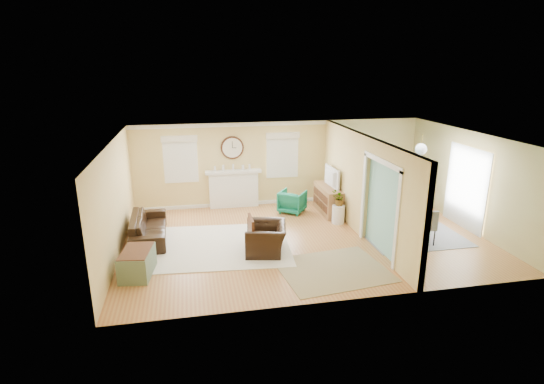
% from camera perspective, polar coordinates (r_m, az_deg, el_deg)
% --- Properties ---
extents(floor, '(9.00, 9.00, 0.00)m').
position_cam_1_polar(floor, '(10.93, 4.45, -6.24)').
color(floor, '#A56135').
rests_on(floor, ground).
extents(wall_back, '(9.00, 0.02, 2.60)m').
position_cam_1_polar(wall_back, '(13.31, 1.13, 3.92)').
color(wall_back, tan).
rests_on(wall_back, ground).
extents(wall_front, '(9.00, 0.02, 2.60)m').
position_cam_1_polar(wall_front, '(7.81, 10.56, -5.86)').
color(wall_front, tan).
rests_on(wall_front, ground).
extents(wall_left, '(0.02, 6.00, 2.60)m').
position_cam_1_polar(wall_left, '(10.27, -20.36, -1.10)').
color(wall_left, tan).
rests_on(wall_left, ground).
extents(wall_right, '(0.02, 6.00, 2.60)m').
position_cam_1_polar(wall_right, '(12.46, 24.97, 1.42)').
color(wall_right, tan).
rests_on(wall_right, ground).
extents(ceiling, '(9.00, 6.00, 0.02)m').
position_cam_1_polar(ceiling, '(10.20, 4.78, 7.32)').
color(ceiling, white).
rests_on(ceiling, wall_back).
extents(partition, '(0.17, 6.00, 2.60)m').
position_cam_1_polar(partition, '(11.22, 11.68, 1.40)').
color(partition, tan).
rests_on(partition, ground).
extents(fireplace, '(1.70, 0.30, 1.17)m').
position_cam_1_polar(fireplace, '(13.14, -5.18, 0.51)').
color(fireplace, white).
rests_on(fireplace, ground).
extents(wall_clock, '(0.70, 0.07, 0.70)m').
position_cam_1_polar(wall_clock, '(12.93, -5.37, 5.95)').
color(wall_clock, '#4E2717').
rests_on(wall_clock, wall_back).
extents(window_left, '(1.05, 0.13, 1.42)m').
position_cam_1_polar(window_left, '(12.90, -12.22, 4.75)').
color(window_left, white).
rests_on(window_left, wall_back).
extents(window_right, '(1.05, 0.13, 1.42)m').
position_cam_1_polar(window_right, '(13.20, 1.40, 5.40)').
color(window_right, white).
rests_on(window_right, wall_back).
extents(french_doors, '(0.06, 1.70, 2.20)m').
position_cam_1_polar(french_doors, '(12.48, 24.69, 0.52)').
color(french_doors, white).
rests_on(french_doors, ground).
extents(pendant, '(0.30, 0.30, 0.55)m').
position_cam_1_polar(pendant, '(11.45, 19.40, 5.44)').
color(pendant, gold).
rests_on(pendant, ceiling).
extents(rug_cream, '(3.35, 2.97, 0.02)m').
position_cam_1_polar(rug_cream, '(10.56, -6.42, -7.12)').
color(rug_cream, beige).
rests_on(rug_cream, floor).
extents(rug_jute, '(2.45, 2.09, 0.01)m').
position_cam_1_polar(rug_jute, '(9.42, 8.19, -10.31)').
color(rug_jute, '#95865E').
rests_on(rug_jute, floor).
extents(rug_grey, '(2.51, 3.14, 0.01)m').
position_cam_1_polar(rug_grey, '(12.12, 16.92, -4.56)').
color(rug_grey, gray).
rests_on(rug_grey, floor).
extents(sofa, '(0.92, 2.17, 0.63)m').
position_cam_1_polar(sofa, '(11.20, -16.24, -4.58)').
color(sofa, black).
rests_on(sofa, floor).
extents(eames_chair, '(1.12, 1.22, 0.69)m').
position_cam_1_polar(eames_chair, '(10.03, -0.82, -6.24)').
color(eames_chair, black).
rests_on(eames_chair, floor).
extents(green_chair, '(1.00, 1.00, 0.66)m').
position_cam_1_polar(green_chair, '(12.69, 2.74, -1.29)').
color(green_chair, '#006246').
rests_on(green_chair, floor).
extents(trunk, '(0.72, 1.05, 0.56)m').
position_cam_1_polar(trunk, '(9.45, -17.67, -9.05)').
color(trunk, slate).
rests_on(trunk, floor).
extents(credenza, '(0.51, 1.50, 0.80)m').
position_cam_1_polar(credenza, '(12.75, 7.59, -1.01)').
color(credenza, olive).
rests_on(credenza, floor).
extents(tv, '(0.19, 1.03, 0.59)m').
position_cam_1_polar(tv, '(12.55, 7.63, 2.00)').
color(tv, black).
rests_on(tv, credenza).
extents(garden_stool, '(0.35, 0.35, 0.51)m').
position_cam_1_polar(garden_stool, '(11.97, 8.90, -2.99)').
color(garden_stool, white).
rests_on(garden_stool, floor).
extents(potted_plant, '(0.50, 0.49, 0.42)m').
position_cam_1_polar(potted_plant, '(11.82, 9.00, -0.86)').
color(potted_plant, '#337F33').
rests_on(potted_plant, garden_stool).
extents(dining_table, '(0.99, 1.74, 0.61)m').
position_cam_1_polar(dining_table, '(12.02, 17.04, -3.24)').
color(dining_table, '#4E2717').
rests_on(dining_table, floor).
extents(dining_chair_n, '(0.53, 0.53, 1.00)m').
position_cam_1_polar(dining_chair_n, '(12.84, 14.49, -0.40)').
color(dining_chair_n, gray).
rests_on(dining_chair_n, floor).
extents(dining_chair_s, '(0.45, 0.45, 0.91)m').
position_cam_1_polar(dining_chair_s, '(11.07, 20.04, -4.00)').
color(dining_chair_s, gray).
rests_on(dining_chair_s, floor).
extents(dining_chair_w, '(0.46, 0.46, 0.97)m').
position_cam_1_polar(dining_chair_w, '(11.73, 14.16, -2.11)').
color(dining_chair_w, white).
rests_on(dining_chair_w, floor).
extents(dining_chair_e, '(0.47, 0.47, 0.90)m').
position_cam_1_polar(dining_chair_e, '(12.25, 19.61, -2.01)').
color(dining_chair_e, gray).
rests_on(dining_chair_e, floor).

